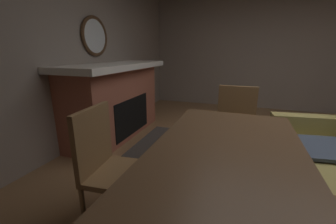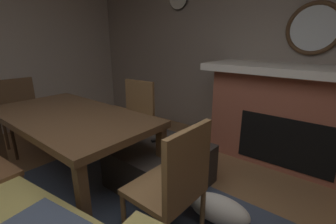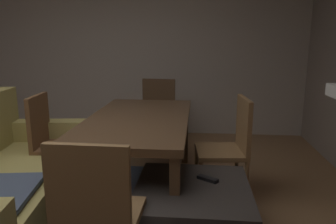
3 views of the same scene
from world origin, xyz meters
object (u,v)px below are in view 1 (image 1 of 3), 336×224
(ottoman_coffee_table, at_px, (178,162))
(tv_remote, at_px, (164,146))
(round_wall_mirror, at_px, (95,36))
(dining_chair_south, at_px, (108,161))
(small_dog, at_px, (204,141))
(dining_chair_west, at_px, (235,122))
(dining_table, at_px, (226,163))
(fireplace, at_px, (116,100))

(ottoman_coffee_table, bearing_deg, tv_remote, -43.42)
(round_wall_mirror, xyz_separation_m, dining_chair_south, (1.60, 1.25, -1.01))
(ottoman_coffee_table, distance_m, small_dog, 0.70)
(ottoman_coffee_table, bearing_deg, small_dog, 167.52)
(dining_chair_west, bearing_deg, dining_table, -0.07)
(round_wall_mirror, relative_size, dining_table, 0.33)
(ottoman_coffee_table, relative_size, small_dog, 1.52)
(ottoman_coffee_table, relative_size, tv_remote, 5.26)
(dining_table, distance_m, small_dog, 1.52)
(ottoman_coffee_table, height_order, dining_chair_south, dining_chair_south)
(fireplace, xyz_separation_m, dining_table, (1.59, 1.81, 0.09))
(round_wall_mirror, bearing_deg, fireplace, 90.00)
(dining_chair_south, bearing_deg, dining_table, 90.60)
(ottoman_coffee_table, bearing_deg, dining_table, 36.16)
(dining_chair_west, bearing_deg, tv_remote, -42.52)
(ottoman_coffee_table, bearing_deg, fireplace, -124.45)
(dining_chair_west, relative_size, small_dog, 1.68)
(round_wall_mirror, bearing_deg, dining_chair_west, 81.28)
(tv_remote, distance_m, dining_chair_south, 0.65)
(dining_table, bearing_deg, fireplace, -131.35)
(ottoman_coffee_table, bearing_deg, round_wall_mirror, -119.34)
(ottoman_coffee_table, distance_m, dining_table, 0.99)
(tv_remote, bearing_deg, ottoman_coffee_table, 169.16)
(dining_table, height_order, small_dog, dining_table)
(round_wall_mirror, relative_size, ottoman_coffee_table, 0.69)
(tv_remote, distance_m, dining_table, 0.89)
(round_wall_mirror, distance_m, tv_remote, 2.10)
(ottoman_coffee_table, xyz_separation_m, dining_chair_south, (0.71, -0.33, 0.32))
(fireplace, relative_size, tv_remote, 12.63)
(fireplace, xyz_separation_m, ottoman_coffee_table, (0.89, 1.30, -0.37))
(ottoman_coffee_table, xyz_separation_m, tv_remote, (0.11, -0.11, 0.22))
(dining_chair_west, height_order, small_dog, dining_chair_west)
(fireplace, height_order, tv_remote, fireplace)
(small_dog, bearing_deg, fireplace, -97.97)
(small_dog, bearing_deg, dining_table, 14.63)
(dining_chair_west, bearing_deg, small_dog, -108.07)
(dining_table, relative_size, dining_chair_west, 1.89)
(tv_remote, xyz_separation_m, dining_chair_west, (-0.68, 0.63, 0.10))
(round_wall_mirror, xyz_separation_m, tv_remote, (1.00, 1.47, -1.11))
(dining_table, relative_size, dining_chair_south, 1.89)
(round_wall_mirror, distance_m, dining_chair_west, 2.35)
(dining_table, bearing_deg, tv_remote, -133.42)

